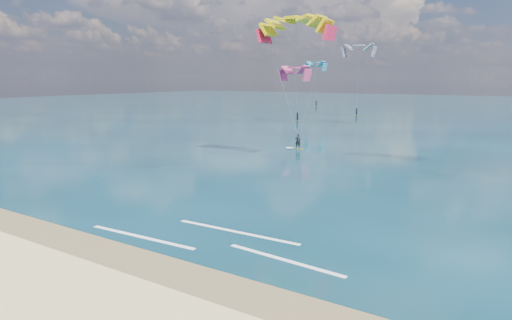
% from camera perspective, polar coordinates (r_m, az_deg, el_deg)
% --- Properties ---
extents(ground, '(320.00, 320.00, 0.00)m').
position_cam_1_polar(ground, '(52.23, 16.35, 1.47)').
color(ground, tan).
rests_on(ground, ground).
extents(wet_sand_strip, '(320.00, 2.40, 0.01)m').
position_cam_1_polar(wet_sand_strip, '(20.73, -15.53, -11.65)').
color(wet_sand_strip, brown).
rests_on(wet_sand_strip, ground).
extents(sea, '(320.00, 200.00, 0.04)m').
position_cam_1_polar(sea, '(114.75, 25.69, 5.47)').
color(sea, '#092832').
rests_on(sea, ground).
extents(kitesurfer_main, '(9.35, 8.36, 14.08)m').
position_cam_1_polar(kitesurfer_main, '(44.72, 5.13, 9.67)').
color(kitesurfer_main, '#BFC817').
rests_on(kitesurfer_main, sea).
extents(shoreline_foam, '(13.25, 3.64, 0.01)m').
position_cam_1_polar(shoreline_foam, '(21.81, -4.95, -10.06)').
color(shoreline_foam, white).
rests_on(shoreline_foam, ground).
extents(distant_kites, '(72.72, 42.98, 13.62)m').
position_cam_1_polar(distant_kites, '(91.62, 18.83, 8.38)').
color(distant_kites, '#C83A6D').
rests_on(distant_kites, ground).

